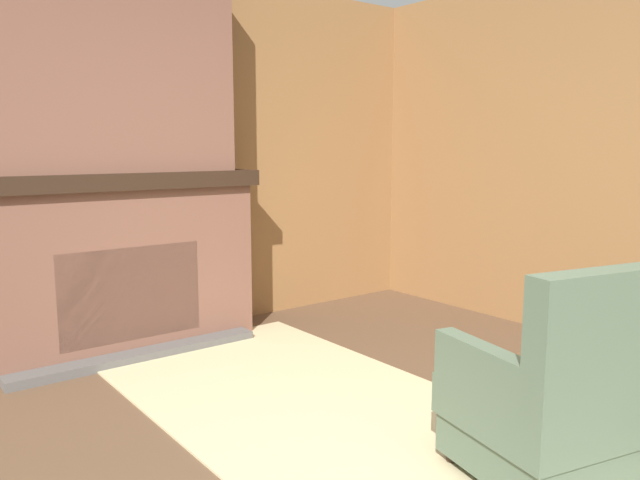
# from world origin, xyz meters

# --- Properties ---
(wood_panel_wall_left) EXTENTS (0.06, 6.15, 2.69)m
(wood_panel_wall_left) POSITION_xyz_m (-2.81, 0.00, 1.35)
(wood_panel_wall_left) COLOR olive
(wood_panel_wall_left) RESTS_ON ground
(fireplace_hearth) EXTENTS (0.61, 1.96, 1.24)m
(fireplace_hearth) POSITION_xyz_m (-2.56, 0.00, 0.62)
(fireplace_hearth) COLOR brown
(fireplace_hearth) RESTS_ON ground
(chimney_breast) EXTENTS (0.35, 1.64, 1.43)m
(chimney_breast) POSITION_xyz_m (-2.58, 0.00, 1.96)
(chimney_breast) COLOR brown
(chimney_breast) RESTS_ON fireplace_hearth
(area_rug) EXTENTS (4.27, 1.54, 0.01)m
(area_rug) POSITION_xyz_m (-0.33, 0.46, 0.01)
(area_rug) COLOR #C6B789
(area_rug) RESTS_ON ground
(armchair) EXTENTS (0.80, 0.84, 0.96)m
(armchair) POSITION_xyz_m (0.26, 0.80, 0.35)
(armchair) COLOR #516651
(armchair) RESTS_ON ground
(firewood_stack) EXTENTS (0.46, 0.43, 0.13)m
(firewood_stack) POSITION_xyz_m (-0.50, 2.05, 0.07)
(firewood_stack) COLOR brown
(firewood_stack) RESTS_ON ground
(storage_case) EXTENTS (0.17, 0.23, 0.13)m
(storage_case) POSITION_xyz_m (-2.62, 0.21, 1.31)
(storage_case) COLOR black
(storage_case) RESTS_ON fireplace_hearth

